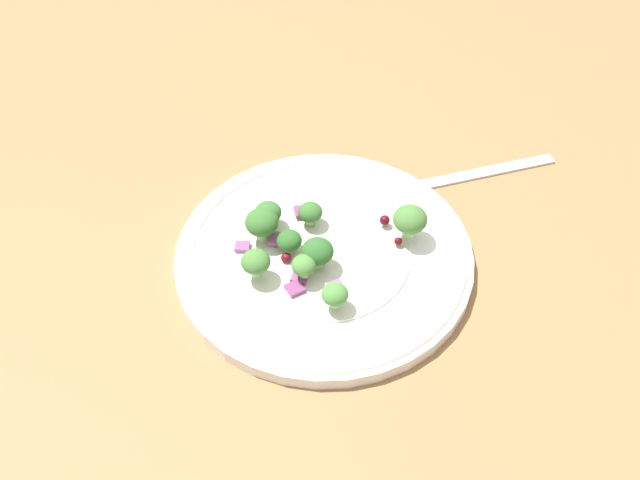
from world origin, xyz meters
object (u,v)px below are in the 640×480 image
(broccoli_floret_1, at_px, (285,243))
(fork, at_px, (450,178))
(broccoli_floret_2, at_px, (406,220))
(broccoli_floret_0, at_px, (306,213))
(plate, at_px, (320,254))

(broccoli_floret_1, distance_m, fork, 0.19)
(fork, bearing_deg, broccoli_floret_2, 63.24)
(broccoli_floret_1, xyz_separation_m, fork, (-0.15, -0.12, -0.02))
(broccoli_floret_0, bearing_deg, fork, -148.96)
(broccoli_floret_1, xyz_separation_m, broccoli_floret_2, (-0.10, -0.02, 0.01))
(broccoli_floret_1, relative_size, broccoli_floret_2, 0.73)
(broccoli_floret_0, relative_size, fork, 0.12)
(broccoli_floret_2, relative_size, fork, 0.17)
(broccoli_floret_2, height_order, fork, broccoli_floret_2)
(fork, bearing_deg, plate, 43.07)
(plate, xyz_separation_m, broccoli_floret_0, (0.01, -0.03, 0.02))
(plate, xyz_separation_m, fork, (-0.12, -0.11, -0.01))
(plate, bearing_deg, broccoli_floret_1, 8.29)
(plate, distance_m, broccoli_floret_2, 0.08)
(broccoli_floret_0, bearing_deg, broccoli_floret_2, 172.81)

